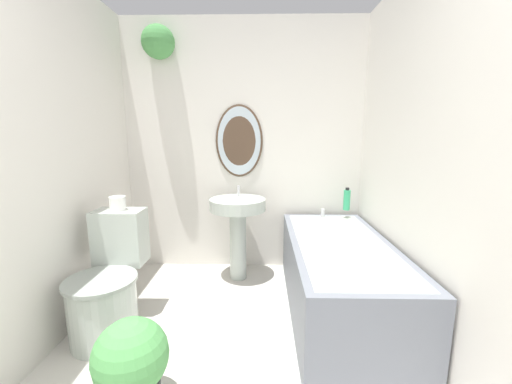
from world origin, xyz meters
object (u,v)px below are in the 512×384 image
toilet_paper_roll (118,203)px  bathtub (339,276)px  pedestal_sink (238,219)px  potted_plant (132,363)px  toilet (108,287)px  shampoo_bottle (347,200)px

toilet_paper_roll → bathtub: bearing=1.6°
pedestal_sink → bathtub: pedestal_sink is taller
potted_plant → pedestal_sink: bearing=74.4°
toilet → shampoo_bottle: size_ratio=3.79×
toilet → toilet_paper_roll: (0.00, 0.23, 0.53)m
potted_plant → toilet_paper_roll: toilet_paper_roll is taller
toilet_paper_roll → shampoo_bottle: bearing=21.7°
toilet → bathtub: 1.63m
shampoo_bottle → potted_plant: bearing=-132.3°
potted_plant → shampoo_bottle: bearing=47.7°
shampoo_bottle → potted_plant: size_ratio=0.45×
shampoo_bottle → toilet_paper_roll: bearing=-158.3°
bathtub → potted_plant: bathtub is taller
bathtub → toilet_paper_roll: size_ratio=14.62×
toilet_paper_roll → toilet: bearing=-90.0°
toilet_paper_roll → potted_plant: bearing=-64.2°
bathtub → pedestal_sink: bearing=145.0°
toilet → toilet_paper_roll: 0.57m
bathtub → shampoo_bottle: bearing=72.4°
toilet → shampoo_bottle: bearing=27.6°
toilet → bathtub: toilet is taller
pedestal_sink → shampoo_bottle: 1.03m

